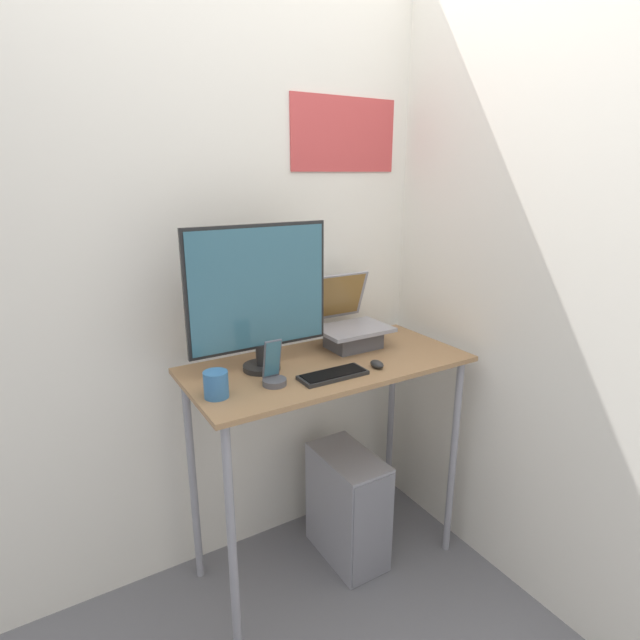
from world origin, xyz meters
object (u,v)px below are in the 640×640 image
object	(u,v)px
monitor	(259,295)
mouse	(377,364)
keyboard	(333,375)
laptop	(350,328)
cell_phone	(274,374)
computer_tower	(348,506)

from	to	relation	value
monitor	mouse	distance (m)	0.52
keyboard	mouse	distance (m)	0.19
laptop	mouse	size ratio (longest dim) A/B	4.60
mouse	cell_phone	distance (m)	0.41
computer_tower	mouse	bearing A→B (deg)	-79.56
cell_phone	computer_tower	distance (m)	0.84
laptop	keyboard	world-z (taller)	laptop
mouse	keyboard	bearing A→B (deg)	176.31
monitor	computer_tower	xyz separation A→B (m)	(0.36, -0.07, -0.99)
monitor	mouse	bearing A→B (deg)	-28.95
keyboard	computer_tower	bearing A→B (deg)	37.93
monitor	computer_tower	distance (m)	1.06
keyboard	computer_tower	world-z (taller)	keyboard
mouse	computer_tower	size ratio (longest dim) A/B	0.13
laptop	mouse	xyz separation A→B (m)	(-0.05, -0.26, -0.06)
mouse	computer_tower	bearing A→B (deg)	100.44
keyboard	cell_phone	bearing A→B (deg)	166.80
monitor	keyboard	world-z (taller)	monitor
laptop	computer_tower	size ratio (longest dim) A/B	0.59
keyboard	cell_phone	distance (m)	0.22
monitor	keyboard	bearing A→B (deg)	-45.98
computer_tower	cell_phone	bearing A→B (deg)	-168.36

